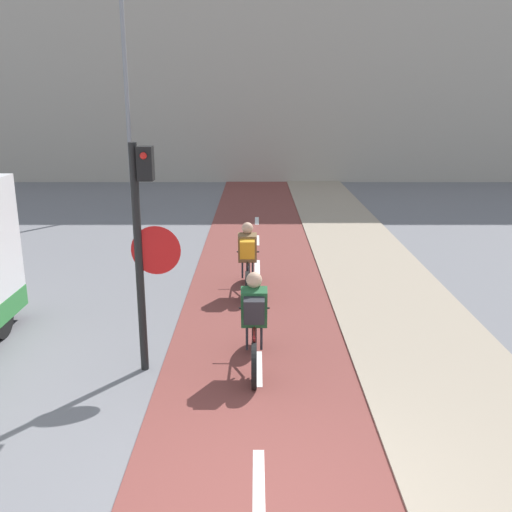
{
  "coord_description": "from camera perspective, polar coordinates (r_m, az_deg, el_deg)",
  "views": [
    {
      "loc": [
        -0.03,
        -4.36,
        3.73
      ],
      "look_at": [
        0.0,
        4.7,
        1.2
      ],
      "focal_mm": 40.0,
      "sensor_mm": 36.0,
      "label": 1
    }
  ],
  "objects": [
    {
      "name": "cyclist_far",
      "position": [
        11.06,
        -1.02,
        -0.34
      ],
      "size": [
        0.46,
        1.72,
        1.42
      ],
      "color": "black",
      "rests_on": "ground_plane"
    },
    {
      "name": "traffic_light_pole",
      "position": [
        7.73,
        -11.33,
        2.11
      ],
      "size": [
        0.67,
        0.25,
        3.18
      ],
      "color": "black",
      "rests_on": "ground_plane"
    },
    {
      "name": "street_lamp_far",
      "position": [
        19.68,
        -13.11,
        17.4
      ],
      "size": [
        0.36,
        0.36,
        7.41
      ],
      "color": "gray",
      "rests_on": "ground_plane"
    },
    {
      "name": "cyclist_near",
      "position": [
        7.95,
        -0.35,
        -6.8
      ],
      "size": [
        0.46,
        1.74,
        1.44
      ],
      "color": "black",
      "rests_on": "ground_plane"
    },
    {
      "name": "building_row_background",
      "position": [
        28.47,
        -0.13,
        20.58
      ],
      "size": [
        60.0,
        5.2,
        12.38
      ],
      "color": "#B2A899",
      "rests_on": "ground_plane"
    }
  ]
}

